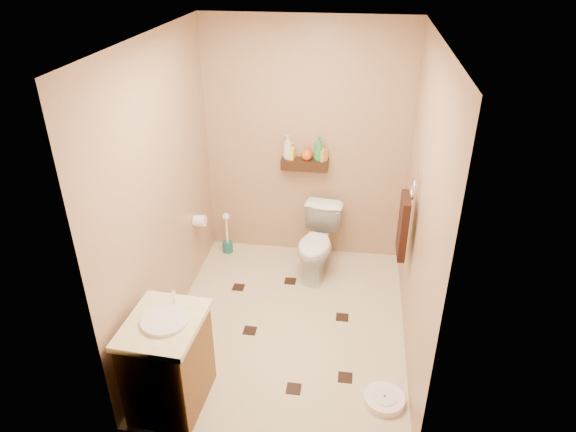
# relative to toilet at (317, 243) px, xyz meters

# --- Properties ---
(ground) EXTENTS (2.50, 2.50, 0.00)m
(ground) POSITION_rel_toilet_xyz_m (-0.18, -0.83, -0.33)
(ground) COLOR beige
(ground) RESTS_ON ground
(wall_back) EXTENTS (2.00, 0.04, 2.40)m
(wall_back) POSITION_rel_toilet_xyz_m (-0.18, 0.42, 0.87)
(wall_back) COLOR tan
(wall_back) RESTS_ON ground
(wall_front) EXTENTS (2.00, 0.04, 2.40)m
(wall_front) POSITION_rel_toilet_xyz_m (-0.18, -2.08, 0.87)
(wall_front) COLOR tan
(wall_front) RESTS_ON ground
(wall_left) EXTENTS (0.04, 2.50, 2.40)m
(wall_left) POSITION_rel_toilet_xyz_m (-1.18, -0.83, 0.87)
(wall_left) COLOR tan
(wall_left) RESTS_ON ground
(wall_right) EXTENTS (0.04, 2.50, 2.40)m
(wall_right) POSITION_rel_toilet_xyz_m (0.82, -0.83, 0.87)
(wall_right) COLOR tan
(wall_right) RESTS_ON ground
(ceiling) EXTENTS (2.00, 2.50, 0.02)m
(ceiling) POSITION_rel_toilet_xyz_m (-0.18, -0.83, 2.07)
(ceiling) COLOR silver
(ceiling) RESTS_ON wall_back
(wall_shelf) EXTENTS (0.46, 0.14, 0.10)m
(wall_shelf) POSITION_rel_toilet_xyz_m (-0.18, 0.34, 0.69)
(wall_shelf) COLOR #331B0E
(wall_shelf) RESTS_ON wall_back
(floor_accents) EXTENTS (1.18, 1.46, 0.01)m
(floor_accents) POSITION_rel_toilet_xyz_m (-0.14, -0.86, -0.33)
(floor_accents) COLOR black
(floor_accents) RESTS_ON ground
(toilet) EXTENTS (0.46, 0.70, 0.67)m
(toilet) POSITION_rel_toilet_xyz_m (0.00, 0.00, 0.00)
(toilet) COLOR white
(toilet) RESTS_ON ground
(vanity) EXTENTS (0.53, 0.63, 0.85)m
(vanity) POSITION_rel_toilet_xyz_m (-0.88, -1.78, 0.04)
(vanity) COLOR brown
(vanity) RESTS_ON ground
(bathroom_scale) EXTENTS (0.36, 0.36, 0.06)m
(bathroom_scale) POSITION_rel_toilet_xyz_m (0.64, -1.58, -0.31)
(bathroom_scale) COLOR white
(bathroom_scale) RESTS_ON ground
(toilet_brush) EXTENTS (0.11, 0.11, 0.47)m
(toilet_brush) POSITION_rel_toilet_xyz_m (-0.98, 0.24, -0.17)
(toilet_brush) COLOR #18635C
(toilet_brush) RESTS_ON ground
(towel_ring) EXTENTS (0.12, 0.30, 0.76)m
(towel_ring) POSITION_rel_toilet_xyz_m (0.74, -0.58, 0.61)
(towel_ring) COLOR silver
(towel_ring) RESTS_ON wall_right
(toilet_paper) EXTENTS (0.12, 0.11, 0.12)m
(toilet_paper) POSITION_rel_toilet_xyz_m (-1.12, -0.18, 0.27)
(toilet_paper) COLOR white
(toilet_paper) RESTS_ON wall_left
(bottle_a) EXTENTS (0.13, 0.13, 0.24)m
(bottle_a) POSITION_rel_toilet_xyz_m (-0.34, 0.34, 0.86)
(bottle_a) COLOR beige
(bottle_a) RESTS_ON wall_shelf
(bottle_b) EXTENTS (0.09, 0.09, 0.17)m
(bottle_b) POSITION_rel_toilet_xyz_m (-0.32, 0.34, 0.82)
(bottle_b) COLOR yellow
(bottle_b) RESTS_ON wall_shelf
(bottle_c) EXTENTS (0.13, 0.13, 0.14)m
(bottle_c) POSITION_rel_toilet_xyz_m (-0.16, 0.34, 0.81)
(bottle_c) COLOR #CD5118
(bottle_c) RESTS_ON wall_shelf
(bottle_d) EXTENTS (0.13, 0.13, 0.24)m
(bottle_d) POSITION_rel_toilet_xyz_m (-0.04, 0.34, 0.86)
(bottle_d) COLOR #2D8941
(bottle_d) RESTS_ON wall_shelf
(bottle_e) EXTENTS (0.11, 0.11, 0.17)m
(bottle_e) POSITION_rel_toilet_xyz_m (-0.01, 0.34, 0.82)
(bottle_e) COLOR gold
(bottle_e) RESTS_ON wall_shelf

